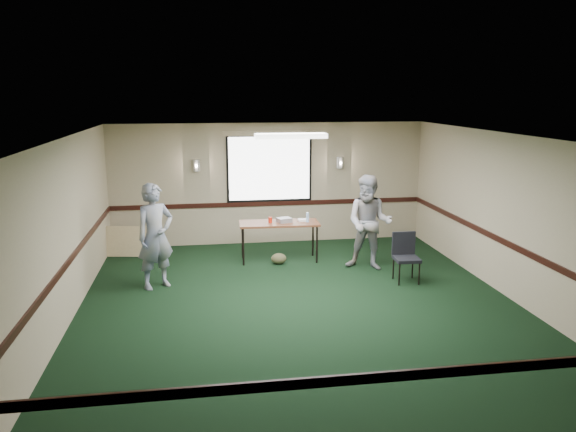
{
  "coord_description": "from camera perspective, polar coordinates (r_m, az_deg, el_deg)",
  "views": [
    {
      "loc": [
        -1.51,
        -8.32,
        3.36
      ],
      "look_at": [
        0.0,
        1.3,
        1.2
      ],
      "focal_mm": 35.0,
      "sensor_mm": 36.0,
      "label": 1
    }
  ],
  "objects": [
    {
      "name": "conference_chair",
      "position": [
        10.36,
        11.83,
        -3.69
      ],
      "size": [
        0.45,
        0.47,
        0.88
      ],
      "rotation": [
        0.0,
        0.0,
        -0.05
      ],
      "color": "black",
      "rests_on": "ground"
    },
    {
      "name": "duffel_bag",
      "position": [
        11.21,
        -0.95,
        -4.36
      ],
      "size": [
        0.32,
        0.25,
        0.22
      ],
      "primitive_type": "ellipsoid",
      "rotation": [
        0.0,
        0.0,
        0.05
      ],
      "color": "#464028",
      "rests_on": "ground"
    },
    {
      "name": "person_right",
      "position": [
        10.82,
        8.25,
        -0.68
      ],
      "size": [
        1.1,
        1.01,
        1.83
      ],
      "primitive_type": "imported",
      "rotation": [
        0.0,
        0.0,
        -0.45
      ],
      "color": "#7C93C1",
      "rests_on": "ground"
    },
    {
      "name": "room_shell",
      "position": [
        10.7,
        -0.68,
        2.93
      ],
      "size": [
        8.0,
        8.02,
        8.0
      ],
      "color": "tan",
      "rests_on": "ground"
    },
    {
      "name": "water_bottle",
      "position": [
        11.28,
        1.99,
        -0.14
      ],
      "size": [
        0.06,
        0.06,
        0.19
      ],
      "primitive_type": "cylinder",
      "color": "#97C5F7",
      "rests_on": "folding_table"
    },
    {
      "name": "projector",
      "position": [
        11.27,
        -0.39,
        -0.42
      ],
      "size": [
        0.32,
        0.29,
        0.09
      ],
      "primitive_type": "cube",
      "rotation": [
        0.0,
        0.0,
        0.3
      ],
      "color": "gray",
      "rests_on": "folding_table"
    },
    {
      "name": "folded_table",
      "position": [
        12.13,
        -15.63,
        -2.5
      ],
      "size": [
        1.25,
        0.39,
        0.63
      ],
      "primitive_type": "cube",
      "rotation": [
        -0.21,
        0.0,
        -0.17
      ],
      "color": "tan",
      "rests_on": "ground"
    },
    {
      "name": "ground",
      "position": [
        9.1,
        1.28,
        -9.17
      ],
      "size": [
        8.0,
        8.0,
        0.0
      ],
      "primitive_type": "plane",
      "color": "black",
      "rests_on": "ground"
    },
    {
      "name": "cable_coil",
      "position": [
        11.55,
        -0.93,
        -4.38
      ],
      "size": [
        0.31,
        0.31,
        0.01
      ],
      "primitive_type": "torus",
      "rotation": [
        0.0,
        0.0,
        0.09
      ],
      "color": "#B62F16",
      "rests_on": "ground"
    },
    {
      "name": "red_cup",
      "position": [
        11.23,
        -1.82,
        -0.4
      ],
      "size": [
        0.08,
        0.08,
        0.11
      ],
      "primitive_type": "cylinder",
      "color": "red",
      "rests_on": "folding_table"
    },
    {
      "name": "folding_table",
      "position": [
        11.28,
        -0.91,
        -0.93
      ],
      "size": [
        1.62,
        0.71,
        0.8
      ],
      "rotation": [
        0.0,
        0.0,
        -0.04
      ],
      "color": "#542A18",
      "rests_on": "ground"
    },
    {
      "name": "person_left",
      "position": [
        9.95,
        -13.33,
        -2.01
      ],
      "size": [
        0.8,
        0.73,
        1.85
      ],
      "primitive_type": "imported",
      "rotation": [
        0.0,
        0.0,
        0.55
      ],
      "color": "#3E4F89",
      "rests_on": "ground"
    },
    {
      "name": "game_console",
      "position": [
        11.36,
        1.48,
        -0.42
      ],
      "size": [
        0.19,
        0.15,
        0.05
      ],
      "primitive_type": "cube",
      "rotation": [
        0.0,
        0.0,
        0.03
      ],
      "color": "white",
      "rests_on": "folding_table"
    }
  ]
}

